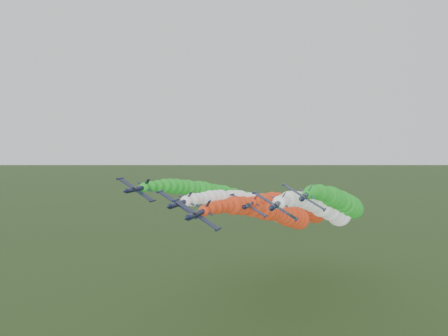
{
  "coord_description": "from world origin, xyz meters",
  "views": [
    {
      "loc": [
        32.88,
        -91.72,
        52.37
      ],
      "look_at": [
        4.25,
        -0.55,
        46.69
      ],
      "focal_mm": 35.0,
      "sensor_mm": 36.0,
      "label": 1
    }
  ],
  "objects_px": {
    "jet_inner_left": "(262,207)",
    "jet_outer_left": "(228,197)",
    "jet_inner_right": "(325,208)",
    "jet_trail": "(301,208)",
    "jet_lead": "(277,213)",
    "jet_outer_right": "(341,202)"
  },
  "relations": [
    {
      "from": "jet_outer_right",
      "to": "jet_outer_left",
      "type": "bearing_deg",
      "value": -178.13
    },
    {
      "from": "jet_inner_left",
      "to": "jet_lead",
      "type": "bearing_deg",
      "value": -52.88
    },
    {
      "from": "jet_inner_left",
      "to": "jet_trail",
      "type": "xyz_separation_m",
      "value": [
        10.16,
        21.69,
        -2.89
      ]
    },
    {
      "from": "jet_lead",
      "to": "jet_inner_right",
      "type": "relative_size",
      "value": 0.99
    },
    {
      "from": "jet_inner_left",
      "to": "jet_inner_right",
      "type": "height_order",
      "value": "jet_inner_right"
    },
    {
      "from": "jet_inner_left",
      "to": "jet_trail",
      "type": "relative_size",
      "value": 1.0
    },
    {
      "from": "jet_outer_left",
      "to": "jet_inner_left",
      "type": "bearing_deg",
      "value": -31.2
    },
    {
      "from": "jet_inner_left",
      "to": "jet_inner_right",
      "type": "bearing_deg",
      "value": 7.87
    },
    {
      "from": "jet_inner_right",
      "to": "jet_outer_right",
      "type": "distance_m",
      "value": 8.67
    },
    {
      "from": "jet_inner_right",
      "to": "jet_inner_left",
      "type": "bearing_deg",
      "value": -172.13
    },
    {
      "from": "jet_trail",
      "to": "jet_lead",
      "type": "bearing_deg",
      "value": -96.08
    },
    {
      "from": "jet_lead",
      "to": "jet_outer_right",
      "type": "bearing_deg",
      "value": 45.86
    },
    {
      "from": "jet_outer_left",
      "to": "jet_trail",
      "type": "relative_size",
      "value": 1.0
    },
    {
      "from": "jet_outer_right",
      "to": "jet_trail",
      "type": "relative_size",
      "value": 0.99
    },
    {
      "from": "jet_inner_left",
      "to": "jet_outer_left",
      "type": "distance_m",
      "value": 16.88
    },
    {
      "from": "jet_outer_left",
      "to": "jet_trail",
      "type": "xyz_separation_m",
      "value": [
        24.53,
        12.98,
        -4.49
      ]
    },
    {
      "from": "jet_lead",
      "to": "jet_outer_right",
      "type": "distance_m",
      "value": 26.65
    },
    {
      "from": "jet_inner_right",
      "to": "jet_trail",
      "type": "distance_m",
      "value": 21.75
    },
    {
      "from": "jet_inner_right",
      "to": "jet_lead",
      "type": "bearing_deg",
      "value": -139.05
    },
    {
      "from": "jet_inner_right",
      "to": "jet_trail",
      "type": "height_order",
      "value": "jet_inner_right"
    },
    {
      "from": "jet_lead",
      "to": "jet_inner_left",
      "type": "bearing_deg",
      "value": 127.12
    },
    {
      "from": "jet_outer_right",
      "to": "jet_inner_right",
      "type": "bearing_deg",
      "value": -123.65
    }
  ]
}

